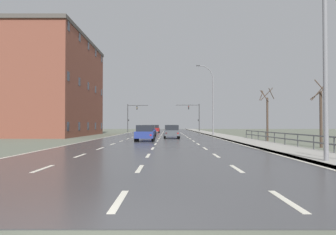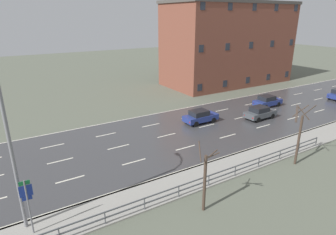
# 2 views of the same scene
# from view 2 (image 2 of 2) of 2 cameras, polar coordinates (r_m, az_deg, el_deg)

# --- Properties ---
(ground_plane) EXTENTS (160.00, 160.00, 0.12)m
(ground_plane) POSITION_cam_2_polar(r_m,az_deg,el_deg) (47.04, 26.08, 2.79)
(ground_plane) COLOR #5B6051
(guardrail) EXTENTS (0.07, 29.02, 1.00)m
(guardrail) POSITION_cam_2_polar(r_m,az_deg,el_deg) (20.85, 5.25, -13.01)
(guardrail) COLOR #515459
(guardrail) RESTS_ON ground
(street_lamp_foreground) EXTENTS (2.33, 0.24, 10.99)m
(street_lamp_foreground) POSITION_cam_2_polar(r_m,az_deg,el_deg) (17.58, -28.93, -4.73)
(street_lamp_foreground) COLOR slate
(street_lamp_foreground) RESTS_ON ground
(highway_sign) EXTENTS (0.09, 0.68, 3.56)m
(highway_sign) POSITION_cam_2_polar(r_m,az_deg,el_deg) (18.17, -26.15, -14.66)
(highway_sign) COLOR slate
(highway_sign) RESTS_ON ground
(car_far_left) EXTENTS (1.85, 4.11, 1.57)m
(car_far_left) POSITION_cam_2_polar(r_m,az_deg,el_deg) (33.75, 6.43, 0.23)
(car_far_left) COLOR navy
(car_far_left) RESTS_ON ground
(car_far_right) EXTENTS (1.87, 4.12, 1.57)m
(car_far_right) POSITION_cam_2_polar(r_m,az_deg,el_deg) (41.98, 19.17, 3.12)
(car_far_right) COLOR navy
(car_far_right) RESTS_ON ground
(car_near_right) EXTENTS (1.89, 4.13, 1.57)m
(car_near_right) POSITION_cam_2_polar(r_m,az_deg,el_deg) (36.64, 17.83, 0.95)
(car_near_right) COLOR #474C51
(car_near_right) RESTS_ON ground
(brick_building) EXTENTS (10.98, 23.75, 14.35)m
(brick_building) POSITION_cam_2_polar(r_m,az_deg,el_deg) (54.90, 11.97, 14.21)
(brick_building) COLOR brown
(brick_building) RESTS_ON ground
(bare_tree_near) EXTENTS (1.21, 1.25, 4.77)m
(bare_tree_near) POSITION_cam_2_polar(r_m,az_deg,el_deg) (18.49, 7.39, -12.29)
(bare_tree_near) COLOR #423328
(bare_tree_near) RESTS_ON ground
(bare_tree_mid) EXTENTS (1.56, 1.66, 5.36)m
(bare_tree_mid) POSITION_cam_2_polar(r_m,az_deg,el_deg) (26.00, 24.63, -3.31)
(bare_tree_mid) COLOR #423328
(bare_tree_mid) RESTS_ON ground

